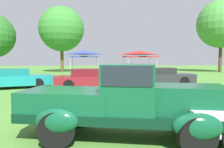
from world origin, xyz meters
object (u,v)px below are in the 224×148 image
show_car_charcoal (163,76)px  feature_pickup_truck (125,101)px  canopy_tent_center_field (140,53)px  show_car_teal (15,79)px  canopy_tent_left_field (84,53)px  show_car_burgundy (89,79)px

show_car_charcoal → feature_pickup_truck: bearing=-113.1°
show_car_charcoal → canopy_tent_center_field: (-0.01, 7.45, 1.82)m
show_car_teal → canopy_tent_left_field: bearing=63.1°
canopy_tent_center_field → feature_pickup_truck: bearing=-103.8°
show_car_teal → feature_pickup_truck: bearing=-59.9°
canopy_tent_center_field → show_car_charcoal: bearing=-89.9°
show_car_charcoal → canopy_tent_left_field: size_ratio=1.45×
show_car_charcoal → canopy_tent_left_field: bearing=127.7°
show_car_teal → show_car_charcoal: bearing=4.5°
show_car_teal → show_car_burgundy: (4.60, -0.65, -0.00)m
feature_pickup_truck → show_car_burgundy: 8.84m
show_car_burgundy → canopy_tent_left_field: size_ratio=1.54×
show_car_teal → canopy_tent_center_field: size_ratio=1.45×
canopy_tent_left_field → canopy_tent_center_field: bearing=0.8°
show_car_charcoal → canopy_tent_left_field: canopy_tent_left_field is taller
feature_pickup_truck → show_car_teal: 10.92m
feature_pickup_truck → show_car_charcoal: 11.11m
feature_pickup_truck → show_car_burgundy: feature_pickup_truck is taller
show_car_charcoal → canopy_tent_center_field: 7.67m
show_car_teal → show_car_burgundy: same height
feature_pickup_truck → canopy_tent_center_field: 18.25m
show_car_burgundy → canopy_tent_left_field: 8.98m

